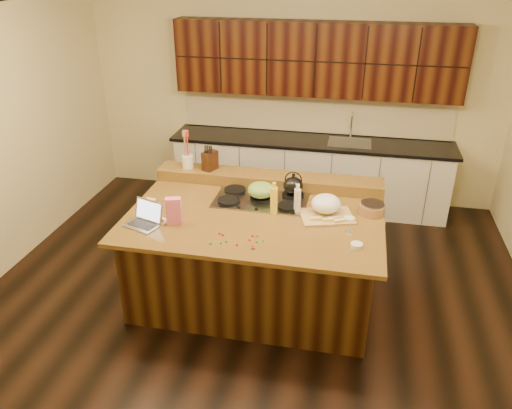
# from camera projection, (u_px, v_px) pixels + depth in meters

# --- Properties ---
(room) EXTENTS (5.52, 5.02, 2.72)m
(room) POSITION_uv_depth(u_px,v_px,m) (255.00, 172.00, 4.52)
(room) COLOR black
(room) RESTS_ON ground
(island) EXTENTS (2.40, 1.60, 0.92)m
(island) POSITION_uv_depth(u_px,v_px,m) (255.00, 255.00, 4.92)
(island) COLOR black
(island) RESTS_ON ground
(back_ledge) EXTENTS (2.40, 0.30, 0.12)m
(back_ledge) POSITION_uv_depth(u_px,v_px,m) (268.00, 179.00, 5.30)
(back_ledge) COLOR black
(back_ledge) RESTS_ON island
(cooktop) EXTENTS (0.92, 0.52, 0.05)m
(cooktop) POSITION_uv_depth(u_px,v_px,m) (261.00, 199.00, 4.97)
(cooktop) COLOR gray
(cooktop) RESTS_ON island
(back_counter) EXTENTS (3.70, 0.66, 2.40)m
(back_counter) POSITION_uv_depth(u_px,v_px,m) (312.00, 135.00, 6.58)
(back_counter) COLOR silver
(back_counter) RESTS_ON ground
(kettle) EXTENTS (0.25, 0.25, 0.18)m
(kettle) POSITION_uv_depth(u_px,v_px,m) (293.00, 186.00, 4.97)
(kettle) COLOR black
(kettle) RESTS_ON cooktop
(green_bowl) EXTENTS (0.29, 0.29, 0.15)m
(green_bowl) POSITION_uv_depth(u_px,v_px,m) (261.00, 190.00, 4.92)
(green_bowl) COLOR olive
(green_bowl) RESTS_ON cooktop
(laptop) EXTENTS (0.36, 0.32, 0.21)m
(laptop) POSITION_uv_depth(u_px,v_px,m) (145.00, 218.00, 4.52)
(laptop) COLOR #B7B7BC
(laptop) RESTS_ON island
(oil_bottle) EXTENTS (0.07, 0.07, 0.27)m
(oil_bottle) POSITION_uv_depth(u_px,v_px,m) (274.00, 201.00, 4.67)
(oil_bottle) COLOR yellow
(oil_bottle) RESTS_ON island
(vinegar_bottle) EXTENTS (0.08, 0.08, 0.25)m
(vinegar_bottle) POSITION_uv_depth(u_px,v_px,m) (297.00, 201.00, 4.68)
(vinegar_bottle) COLOR silver
(vinegar_bottle) RESTS_ON island
(wooden_tray) EXTENTS (0.56, 0.48, 0.19)m
(wooden_tray) POSITION_uv_depth(u_px,v_px,m) (326.00, 207.00, 4.67)
(wooden_tray) COLOR tan
(wooden_tray) RESTS_ON island
(ramekin_a) EXTENTS (0.13, 0.13, 0.04)m
(ramekin_a) POSITION_uv_depth(u_px,v_px,m) (357.00, 246.00, 4.16)
(ramekin_a) COLOR white
(ramekin_a) RESTS_ON island
(ramekin_b) EXTENTS (0.11, 0.11, 0.04)m
(ramekin_b) POSITION_uv_depth(u_px,v_px,m) (349.00, 220.00, 4.57)
(ramekin_b) COLOR white
(ramekin_b) RESTS_ON island
(ramekin_c) EXTENTS (0.11, 0.11, 0.04)m
(ramekin_c) POSITION_uv_depth(u_px,v_px,m) (325.00, 212.00, 4.71)
(ramekin_c) COLOR white
(ramekin_c) RESTS_ON island
(strainer_bowl) EXTENTS (0.29, 0.29, 0.09)m
(strainer_bowl) POSITION_uv_depth(u_px,v_px,m) (372.00, 209.00, 4.71)
(strainer_bowl) COLOR #996B3F
(strainer_bowl) RESTS_ON island
(kitchen_timer) EXTENTS (0.09, 0.09, 0.07)m
(kitchen_timer) POSITION_uv_depth(u_px,v_px,m) (350.00, 228.00, 4.40)
(kitchen_timer) COLOR silver
(kitchen_timer) RESTS_ON island
(pink_bag) EXTENTS (0.15, 0.11, 0.26)m
(pink_bag) POSITION_uv_depth(u_px,v_px,m) (174.00, 211.00, 4.49)
(pink_bag) COLOR pink
(pink_bag) RESTS_ON island
(candy_plate) EXTENTS (0.21, 0.21, 0.01)m
(candy_plate) POSITION_uv_depth(u_px,v_px,m) (157.00, 222.00, 4.57)
(candy_plate) COLOR white
(candy_plate) RESTS_ON island
(package_box) EXTENTS (0.10, 0.07, 0.13)m
(package_box) POSITION_uv_depth(u_px,v_px,m) (151.00, 206.00, 4.73)
(package_box) COLOR #F2A955
(package_box) RESTS_ON island
(utensil_crock) EXTENTS (0.14, 0.14, 0.14)m
(utensil_crock) POSITION_uv_depth(u_px,v_px,m) (188.00, 162.00, 5.40)
(utensil_crock) COLOR white
(utensil_crock) RESTS_ON back_ledge
(knife_block) EXTENTS (0.16, 0.19, 0.20)m
(knife_block) POSITION_uv_depth(u_px,v_px,m) (210.00, 161.00, 5.34)
(knife_block) COLOR black
(knife_block) RESTS_ON back_ledge
(gumdrop_0) EXTENTS (0.02, 0.02, 0.02)m
(gumdrop_0) POSITION_uv_depth(u_px,v_px,m) (223.00, 235.00, 4.35)
(gumdrop_0) COLOR red
(gumdrop_0) RESTS_ON island
(gumdrop_1) EXTENTS (0.02, 0.02, 0.02)m
(gumdrop_1) POSITION_uv_depth(u_px,v_px,m) (252.00, 248.00, 4.15)
(gumdrop_1) COLOR #198C26
(gumdrop_1) RESTS_ON island
(gumdrop_2) EXTENTS (0.02, 0.02, 0.02)m
(gumdrop_2) POSITION_uv_depth(u_px,v_px,m) (250.00, 239.00, 4.28)
(gumdrop_2) COLOR red
(gumdrop_2) RESTS_ON island
(gumdrop_3) EXTENTS (0.02, 0.02, 0.02)m
(gumdrop_3) POSITION_uv_depth(u_px,v_px,m) (257.00, 242.00, 4.24)
(gumdrop_3) COLOR #198C26
(gumdrop_3) RESTS_ON island
(gumdrop_4) EXTENTS (0.02, 0.02, 0.02)m
(gumdrop_4) POSITION_uv_depth(u_px,v_px,m) (250.00, 240.00, 4.27)
(gumdrop_4) COLOR red
(gumdrop_4) RESTS_ON island
(gumdrop_5) EXTENTS (0.02, 0.02, 0.02)m
(gumdrop_5) POSITION_uv_depth(u_px,v_px,m) (210.00, 243.00, 4.22)
(gumdrop_5) COLOR #198C26
(gumdrop_5) RESTS_ON island
(gumdrop_6) EXTENTS (0.02, 0.02, 0.02)m
(gumdrop_6) POSITION_uv_depth(u_px,v_px,m) (254.00, 248.00, 4.15)
(gumdrop_6) COLOR red
(gumdrop_6) RESTS_ON island
(gumdrop_7) EXTENTS (0.02, 0.02, 0.02)m
(gumdrop_7) POSITION_uv_depth(u_px,v_px,m) (257.00, 236.00, 4.33)
(gumdrop_7) COLOR #198C26
(gumdrop_7) RESTS_ON island
(gumdrop_8) EXTENTS (0.02, 0.02, 0.02)m
(gumdrop_8) POSITION_uv_depth(u_px,v_px,m) (237.00, 245.00, 4.20)
(gumdrop_8) COLOR red
(gumdrop_8) RESTS_ON island
(gumdrop_9) EXTENTS (0.02, 0.02, 0.02)m
(gumdrop_9) POSITION_uv_depth(u_px,v_px,m) (221.00, 243.00, 4.22)
(gumdrop_9) COLOR #198C26
(gumdrop_9) RESTS_ON island
(gumdrop_10) EXTENTS (0.02, 0.02, 0.02)m
(gumdrop_10) POSITION_uv_depth(u_px,v_px,m) (252.00, 236.00, 4.34)
(gumdrop_10) COLOR red
(gumdrop_10) RESTS_ON island
(gumdrop_11) EXTENTS (0.02, 0.02, 0.02)m
(gumdrop_11) POSITION_uv_depth(u_px,v_px,m) (263.00, 241.00, 4.26)
(gumdrop_11) COLOR #198C26
(gumdrop_11) RESTS_ON island
(gumdrop_12) EXTENTS (0.02, 0.02, 0.02)m
(gumdrop_12) POSITION_uv_depth(u_px,v_px,m) (220.00, 233.00, 4.37)
(gumdrop_12) COLOR red
(gumdrop_12) RESTS_ON island
(gumdrop_13) EXTENTS (0.02, 0.02, 0.02)m
(gumdrop_13) POSITION_uv_depth(u_px,v_px,m) (226.00, 241.00, 4.25)
(gumdrop_13) COLOR #198C26
(gumdrop_13) RESTS_ON island
(gumdrop_14) EXTENTS (0.02, 0.02, 0.02)m
(gumdrop_14) POSITION_uv_depth(u_px,v_px,m) (253.00, 246.00, 4.17)
(gumdrop_14) COLOR red
(gumdrop_14) RESTS_ON island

